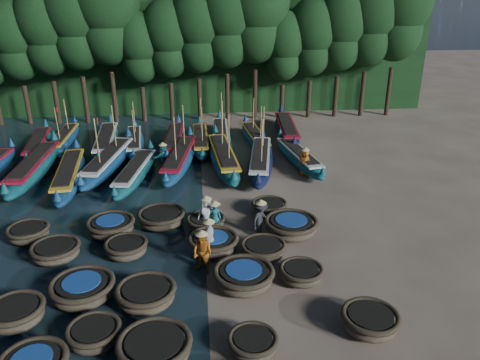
{
  "coord_description": "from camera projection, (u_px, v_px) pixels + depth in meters",
  "views": [
    {
      "loc": [
        -0.12,
        -18.31,
        10.61
      ],
      "look_at": [
        1.93,
        3.61,
        1.3
      ],
      "focal_mm": 35.0,
      "sensor_mm": 36.0,
      "label": 1
    }
  ],
  "objects": [
    {
      "name": "ground",
      "position": [
        205.0,
        239.0,
        20.94
      ],
      "size": [
        120.0,
        120.0,
        0.0
      ],
      "primitive_type": "plane",
      "color": "gray",
      "rests_on": "ground"
    },
    {
      "name": "foliage_wall",
      "position": [
        197.0,
        53.0,
        40.54
      ],
      "size": [
        40.0,
        3.0,
        10.0
      ],
      "primitive_type": "cube",
      "color": "black",
      "rests_on": "ground"
    },
    {
      "name": "coracle_6",
      "position": [
        94.0,
        334.0,
        14.73
      ],
      "size": [
        1.96,
        1.96,
        0.69
      ],
      "rotation": [
        0.0,
        0.0,
        -0.26
      ],
      "color": "brown",
      "rests_on": "ground"
    },
    {
      "name": "coracle_7",
      "position": [
        155.0,
        348.0,
        14.06
      ],
      "size": [
        2.35,
        2.35,
        0.8
      ],
      "rotation": [
        0.0,
        0.0,
        -0.1
      ],
      "color": "brown",
      "rests_on": "ground"
    },
    {
      "name": "coracle_8",
      "position": [
        253.0,
        344.0,
        14.39
      ],
      "size": [
        1.6,
        1.6,
        0.63
      ],
      "rotation": [
        0.0,
        0.0,
        -0.07
      ],
      "color": "brown",
      "rests_on": "ground"
    },
    {
      "name": "coracle_9",
      "position": [
        370.0,
        321.0,
        15.28
      ],
      "size": [
        2.36,
        2.36,
        0.72
      ],
      "rotation": [
        0.0,
        0.0,
        0.42
      ],
      "color": "brown",
      "rests_on": "ground"
    },
    {
      "name": "coracle_10",
      "position": [
        16.0,
        313.0,
        15.58
      ],
      "size": [
        2.34,
        2.34,
        0.77
      ],
      "rotation": [
        0.0,
        0.0,
        0.4
      ],
      "color": "brown",
      "rests_on": "ground"
    },
    {
      "name": "coracle_11",
      "position": [
        83.0,
        289.0,
        16.78
      ],
      "size": [
        2.7,
        2.7,
        0.8
      ],
      "rotation": [
        0.0,
        0.0,
        -0.28
      ],
      "color": "brown",
      "rests_on": "ground"
    },
    {
      "name": "coracle_12",
      "position": [
        146.0,
        295.0,
        16.5
      ],
      "size": [
        2.41,
        2.41,
        0.79
      ],
      "rotation": [
        0.0,
        0.0,
        0.24
      ],
      "color": "brown",
      "rests_on": "ground"
    },
    {
      "name": "coracle_13",
      "position": [
        244.0,
        277.0,
        17.49
      ],
      "size": [
        2.87,
        2.87,
        0.8
      ],
      "rotation": [
        0.0,
        0.0,
        -0.42
      ],
      "color": "brown",
      "rests_on": "ground"
    },
    {
      "name": "coracle_14",
      "position": [
        301.0,
        273.0,
        17.85
      ],
      "size": [
        1.98,
        1.98,
        0.65
      ],
      "rotation": [
        0.0,
        0.0,
        -0.3
      ],
      "color": "brown",
      "rests_on": "ground"
    },
    {
      "name": "coracle_15",
      "position": [
        56.0,
        251.0,
        19.27
      ],
      "size": [
        2.06,
        2.06,
        0.7
      ],
      "rotation": [
        0.0,
        0.0,
        0.1
      ],
      "color": "brown",
      "rests_on": "ground"
    },
    {
      "name": "coracle_16",
      "position": [
        126.0,
        248.0,
        19.5
      ],
      "size": [
        1.83,
        1.83,
        0.71
      ],
      "rotation": [
        0.0,
        0.0,
        0.05
      ],
      "color": "brown",
      "rests_on": "ground"
    },
    {
      "name": "coracle_17",
      "position": [
        213.0,
        243.0,
        19.76
      ],
      "size": [
        2.45,
        2.45,
        0.78
      ],
      "rotation": [
        0.0,
        0.0,
        -0.25
      ],
      "color": "brown",
      "rests_on": "ground"
    },
    {
      "name": "coracle_18",
      "position": [
        263.0,
        249.0,
        19.42
      ],
      "size": [
        2.19,
        2.19,
        0.68
      ],
      "rotation": [
        0.0,
        0.0,
        -0.27
      ],
      "color": "brown",
      "rests_on": "ground"
    },
    {
      "name": "coracle_19",
      "position": [
        291.0,
        226.0,
        21.11
      ],
      "size": [
        2.74,
        2.74,
        0.81
      ],
      "rotation": [
        0.0,
        0.0,
        0.22
      ],
      "color": "brown",
      "rests_on": "ground"
    },
    {
      "name": "coracle_20",
      "position": [
        29.0,
        233.0,
        20.7
      ],
      "size": [
        2.08,
        2.08,
        0.7
      ],
      "rotation": [
        0.0,
        0.0,
        0.25
      ],
      "color": "brown",
      "rests_on": "ground"
    },
    {
      "name": "coracle_21",
      "position": [
        111.0,
        226.0,
        21.14
      ],
      "size": [
        2.19,
        2.19,
        0.78
      ],
      "rotation": [
        0.0,
        0.0,
        -0.02
      ],
      "color": "brown",
      "rests_on": "ground"
    },
    {
      "name": "coracle_22",
      "position": [
        161.0,
        218.0,
        21.94
      ],
      "size": [
        2.68,
        2.68,
        0.75
      ],
      "rotation": [
        0.0,
        0.0,
        0.35
      ],
      "color": "brown",
      "rests_on": "ground"
    },
    {
      "name": "coracle_23",
      "position": [
        206.0,
        222.0,
        21.67
      ],
      "size": [
        2.07,
        2.07,
        0.64
      ],
      "rotation": [
        0.0,
        0.0,
        -0.28
      ],
      "color": "brown",
      "rests_on": "ground"
    },
    {
      "name": "coracle_24",
      "position": [
        269.0,
        207.0,
        23.1
      ],
      "size": [
        2.13,
        2.13,
        0.67
      ],
      "rotation": [
        0.0,
        0.0,
        -0.37
      ],
      "color": "brown",
      "rests_on": "ground"
    },
    {
      "name": "long_boat_1",
      "position": [
        34.0,
        167.0,
        27.45
      ],
      "size": [
        1.73,
        9.09,
        1.6
      ],
      "rotation": [
        0.0,
        0.0,
        -0.02
      ],
      "color": "#105E5B",
      "rests_on": "ground"
    },
    {
      "name": "long_boat_2",
      "position": [
        69.0,
        175.0,
        26.47
      ],
      "size": [
        2.4,
        8.52,
        1.51
      ],
      "rotation": [
        0.0,
        0.0,
        0.11
      ],
      "color": "navy",
      "rests_on": "ground"
    },
    {
      "name": "long_boat_3",
      "position": [
        108.0,
        161.0,
        28.4
      ],
      "size": [
        3.0,
        8.73,
        3.76
      ],
      "rotation": [
        0.0,
        0.0,
        -0.17
      ],
      "color": "navy",
      "rests_on": "ground"
    },
    {
      "name": "long_boat_4",
      "position": [
        135.0,
        172.0,
        26.99
      ],
      "size": [
        2.56,
        7.58,
        1.35
      ],
      "rotation": [
        0.0,
        0.0,
        -0.17
      ],
      "color": "#105E5B",
      "rests_on": "ground"
    },
    {
      "name": "long_boat_5",
      "position": [
        180.0,
        159.0,
        28.85
      ],
      "size": [
        2.78,
        8.54,
        3.67
      ],
      "rotation": [
        0.0,
        0.0,
        -0.15
      ],
      "color": "navy",
      "rests_on": "ground"
    },
    {
      "name": "long_boat_6",
      "position": [
        223.0,
        158.0,
        28.98
      ],
      "size": [
        2.21,
        8.96,
        3.82
      ],
      "rotation": [
        0.0,
        0.0,
        0.07
      ],
      "color": "#105E5B",
      "rests_on": "ground"
    },
    {
      "name": "long_boat_7",
      "position": [
        261.0,
        160.0,
        28.62
      ],
      "size": [
        2.87,
        8.47,
        3.65
      ],
      "rotation": [
        0.0,
        0.0,
        -0.17
      ],
      "color": "black",
      "rests_on": "ground"
    },
    {
      "name": "long_boat_8",
      "position": [
        299.0,
        157.0,
        29.36
      ],
      "size": [
        2.52,
        7.53,
        1.34
      ],
      "rotation": [
        0.0,
        0.0,
        0.16
      ],
      "color": "#105E5B",
      "rests_on": "ground"
    },
    {
      "name": "long_boat_9",
      "position": [
        38.0,
        145.0,
        31.49
      ],
      "size": [
        2.31,
        7.72,
        1.37
      ],
      "rotation": [
        0.0,
        0.0,
        0.13
      ],
      "color": "#105E5B",
      "rests_on": "ground"
    },
    {
      "name": "long_boat_10",
      "position": [
        64.0,
        139.0,
        32.78
      ],
      "size": [
        1.27,
        7.27,
        3.09
      ],
      "rotation": [
        0.0,
        0.0,
        0.0
      ],
      "color": "navy",
      "rests_on": "ground"
    },
    {
      "name": "long_boat_11",
      "position": [
        106.0,
        142.0,
        31.92
      ],
      "size": [
        2.11,
        8.66,
        1.53
      ],
      "rotation": [
        0.0,
        0.0,
        0.07
      ],
      "color": "#105E5B",
      "rests_on": "ground"
    },
    {
      "name": "long_boat_12",
      "position": [
        134.0,
        142.0,
        32.14
      ],
      "size": [
        1.98,
        7.22,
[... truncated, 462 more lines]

